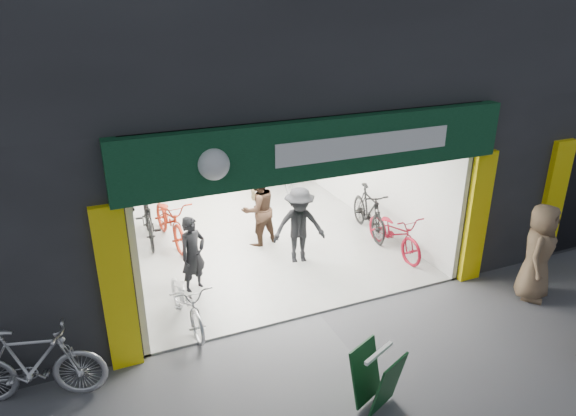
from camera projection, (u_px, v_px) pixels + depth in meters
ground at (319, 314)px, 9.00m from camera, size 60.00×60.00×0.00m
building at (263, 35)px, 11.91m from camera, size 17.00×10.27×8.00m
bike_left_front at (187, 301)px, 8.55m from camera, size 0.75×1.78×0.91m
bike_left_midfront at (148, 217)px, 11.46m from camera, size 0.67×1.97×1.16m
bike_left_midback at (170, 220)px, 11.41m from camera, size 0.92×2.12×1.08m
bike_left_back at (132, 184)px, 13.66m from camera, size 0.73×1.81×1.06m
bike_right_front at (369, 211)px, 11.81m from camera, size 0.85×1.95×1.14m
bike_right_mid at (395, 233)px, 10.94m from camera, size 0.69×1.87×0.98m
bike_right_back at (282, 170)px, 14.54m from camera, size 0.63×1.97×1.17m
parked_bike at (33, 364)px, 6.91m from camera, size 1.99×1.02×1.15m
customer_a at (193, 255)px, 9.44m from camera, size 0.65×0.56×1.50m
customer_b at (258, 209)px, 11.19m from camera, size 0.96×0.83×1.71m
customer_c at (299, 226)px, 10.43m from camera, size 1.17×0.82×1.66m
customer_d at (259, 168)px, 13.59m from camera, size 1.20×0.83×1.89m
pedestrian_near at (538, 252)px, 9.18m from camera, size 1.07×0.99×1.83m
sandwich_board at (377, 377)px, 6.82m from camera, size 0.74×0.74×0.86m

